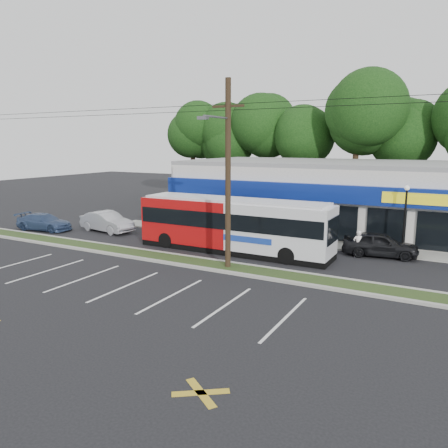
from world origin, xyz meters
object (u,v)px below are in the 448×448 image
at_px(lamp_post, 405,212).
at_px(utility_pole, 225,169).
at_px(metrobus, 234,224).
at_px(pedestrian_a, 358,244).
at_px(car_silver, 107,222).
at_px(car_blue, 44,222).
at_px(car_dark, 380,244).
at_px(pedestrian_b, 300,241).

bearing_deg(lamp_post, utility_pole, -136.05).
relative_size(metrobus, pedestrian_a, 7.73).
distance_m(car_silver, pedestrian_a, 18.64).
bearing_deg(car_blue, car_silver, -76.55).
bearing_deg(pedestrian_a, metrobus, -10.81).
bearing_deg(utility_pole, car_dark, 43.81).
height_order(lamp_post, car_blue, lamp_post).
bearing_deg(pedestrian_a, lamp_post, -169.33).
distance_m(car_dark, pedestrian_a, 1.39).
relative_size(utility_pole, car_silver, 10.59).
xyz_separation_m(car_dark, pedestrian_b, (-4.44, -1.66, 0.04)).
xyz_separation_m(metrobus, car_blue, (-16.17, -1.00, -1.12)).
xyz_separation_m(metrobus, pedestrian_a, (7.16, 2.38, -0.97)).
xyz_separation_m(utility_pole, pedestrian_a, (5.87, 5.95, -4.60)).
xyz_separation_m(lamp_post, car_dark, (-1.15, -1.14, -1.92)).
bearing_deg(car_silver, car_blue, 120.00).
bearing_deg(car_blue, pedestrian_a, -90.08).
bearing_deg(metrobus, lamp_post, 24.37).
height_order(metrobus, pedestrian_a, metrobus).
height_order(utility_pole, car_dark, utility_pole).
distance_m(car_dark, car_silver, 19.86).
xyz_separation_m(utility_pole, car_dark, (7.02, 6.73, -4.67)).
bearing_deg(pedestrian_a, pedestrian_b, -14.23).
xyz_separation_m(pedestrian_a, pedestrian_b, (-3.29, -0.88, -0.02)).
bearing_deg(car_silver, utility_pole, -101.17).
relative_size(car_dark, car_silver, 0.93).
distance_m(car_blue, pedestrian_b, 20.20).
height_order(car_blue, pedestrian_a, pedestrian_a).
relative_size(lamp_post, car_blue, 0.94).
height_order(utility_pole, car_silver, utility_pole).
height_order(car_silver, pedestrian_b, pedestrian_b).
distance_m(utility_pole, lamp_post, 11.67).
distance_m(lamp_post, pedestrian_b, 6.53).
bearing_deg(metrobus, car_blue, -176.54).
bearing_deg(lamp_post, metrobus, -155.55).
bearing_deg(car_dark, pedestrian_a, 116.38).
bearing_deg(car_silver, car_dark, -75.25).
xyz_separation_m(lamp_post, car_silver, (-20.88, -3.40, -1.89)).
bearing_deg(car_blue, metrobus, -94.79).
bearing_deg(pedestrian_b, car_blue, 24.13).
relative_size(car_dark, car_blue, 0.97).
xyz_separation_m(lamp_post, car_blue, (-25.63, -5.30, -2.01)).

